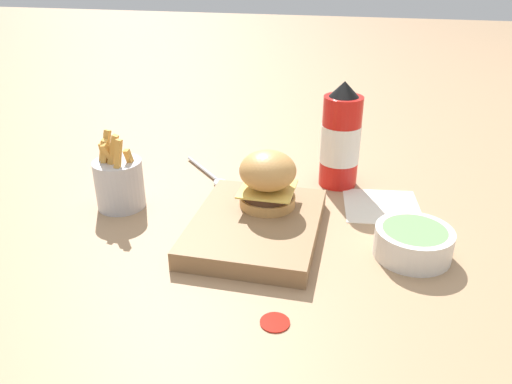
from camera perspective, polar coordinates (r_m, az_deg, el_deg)
name	(u,v)px	position (r m, az deg, el deg)	size (l,w,h in m)	color
ground_plane	(302,230)	(0.89, 5.25, -4.31)	(6.00, 6.00, 0.00)	#9E7A56
serving_board	(256,226)	(0.86, 0.00, -3.95)	(0.27, 0.21, 0.03)	olive
burger	(268,179)	(0.87, 1.34, 1.50)	(0.10, 0.10, 0.10)	tan
ketchup_bottle	(341,139)	(1.03, 9.63, 5.96)	(0.08, 0.08, 0.22)	red
fries_basket	(119,182)	(0.97, -15.39, 1.10)	(0.09, 0.09, 0.15)	#B7B7BC
side_bowl	(413,242)	(0.84, 17.52, -5.45)	(0.12, 0.12, 0.05)	silver
spoon	(215,178)	(1.07, -4.74, 1.61)	(0.14, 0.14, 0.01)	silver
ketchup_puddle	(277,322)	(0.68, 2.37, -14.63)	(0.04, 0.04, 0.00)	#B21E14
parchment_square	(382,206)	(0.99, 14.18, -1.55)	(0.16, 0.16, 0.00)	beige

